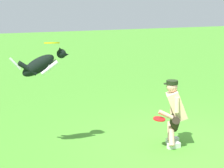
{
  "coord_description": "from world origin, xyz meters",
  "views": [
    {
      "loc": [
        4.14,
        5.37,
        2.7
      ],
      "look_at": [
        1.27,
        -0.53,
        1.26
      ],
      "focal_mm": 58.69,
      "sensor_mm": 36.0,
      "label": 1
    }
  ],
  "objects_px": {
    "frisbee_flying": "(52,43)",
    "frisbee_held": "(159,119)",
    "dog": "(41,64)",
    "person": "(174,111)"
  },
  "relations": [
    {
      "from": "frisbee_held",
      "to": "dog",
      "type": "bearing_deg",
      "value": -24.34
    },
    {
      "from": "person",
      "to": "dog",
      "type": "bearing_deg",
      "value": 10.2
    },
    {
      "from": "person",
      "to": "frisbee_flying",
      "type": "bearing_deg",
      "value": 9.81
    },
    {
      "from": "person",
      "to": "dog",
      "type": "distance_m",
      "value": 2.65
    },
    {
      "from": "frisbee_flying",
      "to": "frisbee_held",
      "type": "xyz_separation_m",
      "value": [
        -1.76,
        0.83,
        -1.41
      ]
    },
    {
      "from": "dog",
      "to": "person",
      "type": "bearing_deg",
      "value": -9.86
    },
    {
      "from": "dog",
      "to": "frisbee_flying",
      "type": "relative_size",
      "value": 3.76
    },
    {
      "from": "frisbee_flying",
      "to": "frisbee_held",
      "type": "relative_size",
      "value": 1.21
    },
    {
      "from": "dog",
      "to": "frisbee_flying",
      "type": "bearing_deg",
      "value": -5.35
    },
    {
      "from": "person",
      "to": "frisbee_flying",
      "type": "relative_size",
      "value": 4.65
    }
  ]
}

